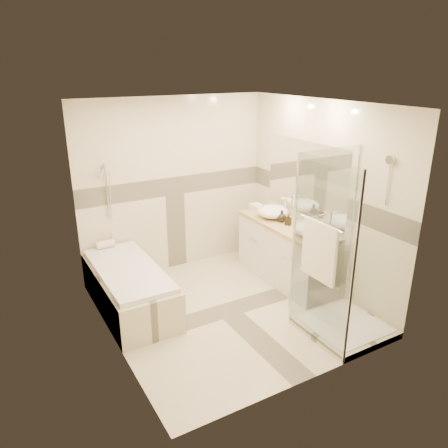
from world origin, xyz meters
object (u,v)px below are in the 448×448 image
vanity (286,252)px  vessel_sink_near (273,211)px  shower_enclosure (335,291)px  amenity_bottle_b (282,216)px  vessel_sink_far (310,229)px  amenity_bottle_a (288,220)px  bathtub (129,286)px

vanity → vessel_sink_near: vessel_sink_near is taller
shower_enclosure → amenity_bottle_b: shower_enclosure is taller
vessel_sink_near → vanity: bearing=-86.5°
shower_enclosure → vessel_sink_far: 0.94m
shower_enclosure → vessel_sink_near: bearing=80.3°
amenity_bottle_b → vanity: bearing=-79.7°
amenity_bottle_a → bathtub: bearing=169.6°
vessel_sink_near → amenity_bottle_b: vessel_sink_near is taller
shower_enclosure → vessel_sink_far: size_ratio=4.77×
vessel_sink_near → vessel_sink_far: bearing=-90.0°
shower_enclosure → vanity: bearing=77.0°
amenity_bottle_a → vanity: bearing=63.0°
vanity → amenity_bottle_b: 0.52m
vessel_sink_far → vessel_sink_near: bearing=90.0°
bathtub → vessel_sink_near: bearing=-0.8°
amenity_bottle_b → bathtub: bearing=173.6°
vessel_sink_near → amenity_bottle_a: bearing=-90.0°
bathtub → vessel_sink_near: vessel_sink_near is taller
vanity → amenity_bottle_b: amenity_bottle_b is taller
bathtub → amenity_bottle_b: bearing=-6.4°
vessel_sink_near → bathtub: bearing=179.2°
vanity → vessel_sink_far: vessel_sink_far is taller
amenity_bottle_a → vessel_sink_far: bearing=-90.0°
vessel_sink_far → amenity_bottle_b: vessel_sink_far is taller
bathtub → vanity: bearing=-9.2°
vanity → amenity_bottle_a: bearing=-117.0°
vanity → shower_enclosure: (-0.29, -1.27, 0.08)m
bathtub → amenity_bottle_a: bearing=-10.4°
shower_enclosure → vessel_sink_far: shower_enclosure is taller
bathtub → shower_enclosure: shower_enclosure is taller
vanity → amenity_bottle_a: amenity_bottle_a is taller
bathtub → shower_enclosure: size_ratio=0.83×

